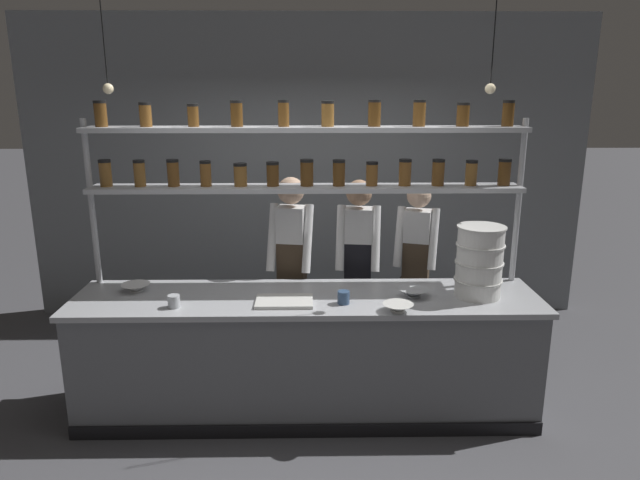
# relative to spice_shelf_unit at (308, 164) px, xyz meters

# --- Properties ---
(ground_plane) EXTENTS (40.00, 40.00, 0.00)m
(ground_plane) POSITION_rel_spice_shelf_unit_xyz_m (-0.01, -0.33, -1.84)
(ground_plane) COLOR #4C4C51
(back_wall) EXTENTS (5.78, 0.12, 3.11)m
(back_wall) POSITION_rel_spice_shelf_unit_xyz_m (-0.01, 1.72, -0.28)
(back_wall) COLOR gray
(back_wall) RESTS_ON ground_plane
(prep_counter) EXTENTS (3.38, 0.76, 0.92)m
(prep_counter) POSITION_rel_spice_shelf_unit_xyz_m (-0.01, -0.33, -1.38)
(prep_counter) COLOR slate
(prep_counter) RESTS_ON ground_plane
(spice_shelf_unit) EXTENTS (3.26, 0.28, 2.30)m
(spice_shelf_unit) POSITION_rel_spice_shelf_unit_xyz_m (0.00, 0.00, 0.00)
(spice_shelf_unit) COLOR #ADAFB5
(spice_shelf_unit) RESTS_ON ground_plane
(chef_left) EXTENTS (0.40, 0.32, 1.70)m
(chef_left) POSITION_rel_spice_shelf_unit_xyz_m (-0.14, 0.24, -0.85)
(chef_left) COLOR black
(chef_left) RESTS_ON ground_plane
(chef_center) EXTENTS (0.39, 0.31, 1.67)m
(chef_center) POSITION_rel_spice_shelf_unit_xyz_m (0.41, 0.32, -0.87)
(chef_center) COLOR black
(chef_center) RESTS_ON ground_plane
(chef_right) EXTENTS (0.41, 0.35, 1.61)m
(chef_right) POSITION_rel_spice_shelf_unit_xyz_m (0.93, 0.47, -0.91)
(chef_right) COLOR black
(chef_right) RESTS_ON ground_plane
(container_stack) EXTENTS (0.34, 0.34, 0.52)m
(container_stack) POSITION_rel_spice_shelf_unit_xyz_m (1.23, -0.35, -0.65)
(container_stack) COLOR white
(container_stack) RESTS_ON prep_counter
(cutting_board) EXTENTS (0.40, 0.26, 0.02)m
(cutting_board) POSITION_rel_spice_shelf_unit_xyz_m (-0.17, -0.47, -0.90)
(cutting_board) COLOR silver
(cutting_board) RESTS_ON prep_counter
(prep_bowl_near_left) EXTENTS (0.23, 0.23, 0.06)m
(prep_bowl_near_left) POSITION_rel_spice_shelf_unit_xyz_m (0.76, -0.36, -0.88)
(prep_bowl_near_left) COLOR #B2B7BC
(prep_bowl_near_left) RESTS_ON prep_counter
(prep_bowl_center_front) EXTENTS (0.21, 0.21, 0.06)m
(prep_bowl_center_front) POSITION_rel_spice_shelf_unit_xyz_m (-1.28, -0.21, -0.89)
(prep_bowl_center_front) COLOR white
(prep_bowl_center_front) RESTS_ON prep_counter
(prep_bowl_center_back) EXTENTS (0.21, 0.21, 0.06)m
(prep_bowl_center_back) POSITION_rel_spice_shelf_unit_xyz_m (0.61, -0.64, -0.89)
(prep_bowl_center_back) COLOR silver
(prep_bowl_center_back) RESTS_ON prep_counter
(serving_cup_front) EXTENTS (0.08, 0.08, 0.09)m
(serving_cup_front) POSITION_rel_spice_shelf_unit_xyz_m (-0.92, -0.54, -0.87)
(serving_cup_front) COLOR #B2B7BC
(serving_cup_front) RESTS_ON prep_counter
(serving_cup_by_board) EXTENTS (0.08, 0.08, 0.09)m
(serving_cup_by_board) POSITION_rel_spice_shelf_unit_xyz_m (0.25, -0.49, -0.87)
(serving_cup_by_board) COLOR #334C70
(serving_cup_by_board) RESTS_ON prep_counter
(pendant_light_row) EXTENTS (2.60, 0.07, 0.72)m
(pendant_light_row) POSITION_rel_spice_shelf_unit_xyz_m (-0.04, -0.33, 0.58)
(pendant_light_row) COLOR black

